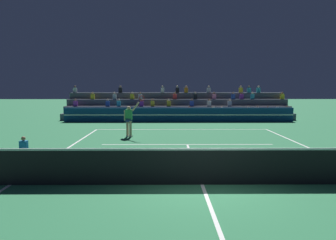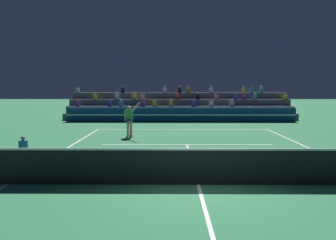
% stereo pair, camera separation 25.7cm
% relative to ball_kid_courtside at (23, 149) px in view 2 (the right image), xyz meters
% --- Properties ---
extents(ground_plane, '(120.00, 120.00, 0.00)m').
position_rel_ball_kid_courtside_xyz_m(ground_plane, '(6.63, -3.60, -0.33)').
color(ground_plane, '#2D7A4C').
extents(court_lines, '(11.10, 23.90, 0.01)m').
position_rel_ball_kid_courtside_xyz_m(court_lines, '(6.63, -3.60, -0.33)').
color(court_lines, white).
rests_on(court_lines, ground).
extents(tennis_net, '(12.00, 0.10, 1.10)m').
position_rel_ball_kid_courtside_xyz_m(tennis_net, '(6.63, -3.60, 0.21)').
color(tennis_net, black).
rests_on(tennis_net, ground).
extents(sponsor_banner_wall, '(18.00, 0.26, 1.10)m').
position_rel_ball_kid_courtside_xyz_m(sponsor_banner_wall, '(6.63, 12.88, 0.22)').
color(sponsor_banner_wall, navy).
rests_on(sponsor_banner_wall, ground).
extents(bleacher_stand, '(19.20, 3.80, 2.83)m').
position_rel_ball_kid_courtside_xyz_m(bleacher_stand, '(6.65, 16.05, 0.51)').
color(bleacher_stand, '#4C515B').
rests_on(bleacher_stand, ground).
extents(ball_kid_courtside, '(0.30, 0.36, 0.84)m').
position_rel_ball_kid_courtside_xyz_m(ball_kid_courtside, '(0.00, 0.00, 0.00)').
color(ball_kid_courtside, black).
rests_on(ball_kid_courtside, ground).
extents(tennis_player, '(1.23, 0.55, 2.35)m').
position_rel_ball_kid_courtside_xyz_m(tennis_player, '(3.59, 5.21, 0.65)').
color(tennis_player, tan).
rests_on(tennis_player, ground).
extents(tennis_ball, '(0.07, 0.07, 0.07)m').
position_rel_ball_kid_courtside_xyz_m(tennis_ball, '(7.98, -0.41, -0.30)').
color(tennis_ball, '#C6DB33').
rests_on(tennis_ball, ground).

